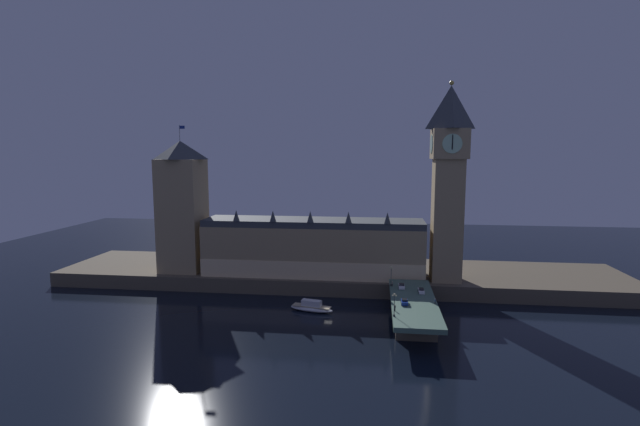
# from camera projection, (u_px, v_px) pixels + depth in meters

# --- Properties ---
(ground_plane) EXTENTS (400.00, 400.00, 0.00)m
(ground_plane) POSITION_uv_depth(u_px,v_px,m) (328.00, 315.00, 148.04)
(ground_plane) COLOR black
(embankment) EXTENTS (220.00, 42.00, 5.44)m
(embankment) POSITION_uv_depth(u_px,v_px,m) (338.00, 275.00, 186.07)
(embankment) COLOR brown
(embankment) RESTS_ON ground_plane
(parliament_hall) EXTENTS (82.71, 18.37, 25.14)m
(parliament_hall) POSITION_uv_depth(u_px,v_px,m) (313.00, 247.00, 176.13)
(parliament_hall) COLOR tan
(parliament_hall) RESTS_ON embankment
(clock_tower) EXTENTS (12.68, 12.79, 70.76)m
(clock_tower) POSITION_uv_depth(u_px,v_px,m) (448.00, 177.00, 163.93)
(clock_tower) COLOR tan
(clock_tower) RESTS_ON embankment
(victoria_tower) EXTENTS (16.00, 16.00, 56.59)m
(victoria_tower) POSITION_uv_depth(u_px,v_px,m) (182.00, 206.00, 180.31)
(victoria_tower) COLOR tan
(victoria_tower) RESTS_ON embankment
(bridge) EXTENTS (13.46, 46.00, 7.46)m
(bridge) POSITION_uv_depth(u_px,v_px,m) (413.00, 308.00, 139.25)
(bridge) COLOR #476656
(bridge) RESTS_ON ground_plane
(car_northbound_lead) EXTENTS (2.09, 4.71, 1.47)m
(car_northbound_lead) POSITION_uv_depth(u_px,v_px,m) (402.00, 286.00, 151.36)
(car_northbound_lead) COLOR white
(car_northbound_lead) RESTS_ON bridge
(car_northbound_trail) EXTENTS (2.02, 4.04, 1.53)m
(car_northbound_trail) POSITION_uv_depth(u_px,v_px,m) (404.00, 302.00, 135.26)
(car_northbound_trail) COLOR navy
(car_northbound_trail) RESTS_ON bridge
(car_southbound_trail) EXTENTS (1.88, 4.74, 1.45)m
(car_southbound_trail) POSITION_uv_depth(u_px,v_px,m) (421.00, 291.00, 146.25)
(car_southbound_trail) COLOR white
(car_southbound_trail) RESTS_ON bridge
(pedestrian_near_rail) EXTENTS (0.38, 0.38, 1.83)m
(pedestrian_near_rail) POSITION_uv_depth(u_px,v_px,m) (395.00, 308.00, 129.26)
(pedestrian_near_rail) COLOR black
(pedestrian_near_rail) RESTS_ON bridge
(pedestrian_mid_walk) EXTENTS (0.38, 0.38, 1.75)m
(pedestrian_mid_walk) POSITION_uv_depth(u_px,v_px,m) (435.00, 301.00, 135.03)
(pedestrian_mid_walk) COLOR black
(pedestrian_mid_walk) RESTS_ON bridge
(pedestrian_far_rail) EXTENTS (0.38, 0.38, 1.81)m
(pedestrian_far_rail) POSITION_uv_depth(u_px,v_px,m) (392.00, 284.00, 153.27)
(pedestrian_far_rail) COLOR black
(pedestrian_far_rail) RESTS_ON bridge
(street_lamp_near) EXTENTS (1.34, 0.60, 6.44)m
(street_lamp_near) POSITION_uv_depth(u_px,v_px,m) (394.00, 302.00, 124.72)
(street_lamp_near) COLOR #2D3333
(street_lamp_near) RESTS_ON bridge
(street_lamp_far) EXTENTS (1.34, 0.60, 6.63)m
(street_lamp_far) POSITION_uv_depth(u_px,v_px,m) (391.00, 274.00, 153.68)
(street_lamp_far) COLOR #2D3333
(street_lamp_far) RESTS_ON bridge
(boat_upstream) EXTENTS (14.88, 6.77, 3.81)m
(boat_upstream) POSITION_uv_depth(u_px,v_px,m) (312.00, 307.00, 150.91)
(boat_upstream) COLOR white
(boat_upstream) RESTS_ON ground_plane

